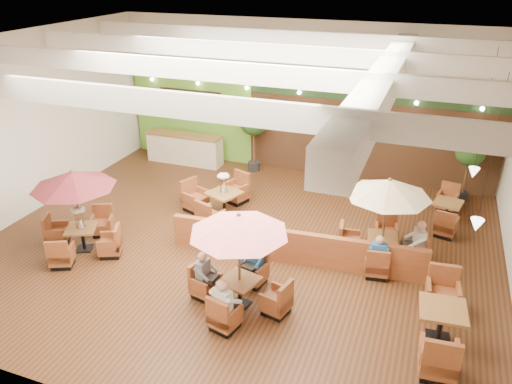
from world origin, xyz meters
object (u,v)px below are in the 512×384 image
at_px(table_1, 239,243).
at_px(booth_divider, 294,247).
at_px(table_4, 440,325).
at_px(topiary_2, 470,154).
at_px(service_counter, 185,148).
at_px(diner_3, 378,251).
at_px(table_2, 387,204).
at_px(diner_1, 253,258).
at_px(table_0, 76,196).
at_px(table_3, 216,201).
at_px(topiary_0, 254,124).
at_px(table_5, 446,212).
at_px(diner_4, 417,239).
at_px(diner_0, 224,299).
at_px(diner_2, 205,270).
at_px(topiary_1, 330,134).

bearing_deg(table_1, booth_divider, 86.26).
xyz_separation_m(table_4, topiary_2, (0.48, 7.39, 1.23)).
distance_m(service_counter, diner_3, 9.76).
bearing_deg(table_2, booth_divider, -163.07).
bearing_deg(diner_1, service_counter, -37.64).
height_order(table_0, table_3, table_0).
relative_size(booth_divider, table_4, 2.38).
xyz_separation_m(booth_divider, topiary_0, (-3.25, 5.61, 1.38)).
xyz_separation_m(table_1, topiary_2, (4.88, 7.76, -0.04)).
height_order(booth_divider, table_4, table_4).
xyz_separation_m(table_5, diner_4, (-0.71, -2.77, 0.44)).
relative_size(topiary_0, diner_4, 2.93).
bearing_deg(diner_3, table_4, -59.27).
bearing_deg(diner_0, table_5, 74.82).
bearing_deg(service_counter, diner_1, -50.99).
distance_m(table_5, topiary_0, 7.37).
distance_m(table_3, diner_4, 6.16).
bearing_deg(topiary_2, table_2, -114.16).
bearing_deg(diner_1, topiary_0, -56.07).
bearing_deg(diner_0, diner_3, 66.11).
distance_m(table_2, diner_0, 5.00).
distance_m(service_counter, table_5, 9.94).
xyz_separation_m(table_3, diner_1, (2.42, -3.09, 0.30)).
distance_m(table_5, diner_1, 6.70).
xyz_separation_m(service_counter, topiary_2, (10.28, 0.20, 1.05)).
bearing_deg(table_3, diner_4, 13.18).
height_order(table_1, table_4, table_1).
bearing_deg(service_counter, booth_divider, -41.67).
bearing_deg(topiary_2, service_counter, -178.89).
distance_m(topiary_0, diner_2, 8.02).
distance_m(booth_divider, topiary_0, 6.63).
distance_m(table_1, diner_4, 4.93).
bearing_deg(diner_1, diner_0, 103.35).
bearing_deg(diner_2, table_2, 137.30).
bearing_deg(table_2, topiary_2, 57.54).
bearing_deg(table_3, topiary_1, 75.28).
distance_m(topiary_1, diner_2, 7.92).
relative_size(topiary_0, topiary_2, 1.13).
bearing_deg(diner_0, diner_1, 107.66).
height_order(service_counter, table_4, service_counter).
distance_m(table_3, diner_3, 5.50).
bearing_deg(table_1, diner_4, 54.26).
height_order(booth_divider, diner_0, diner_0).
xyz_separation_m(topiary_2, diner_2, (-5.76, -7.76, -0.89)).
xyz_separation_m(table_3, table_5, (6.81, 1.95, -0.13)).
distance_m(booth_divider, table_3, 3.59).
relative_size(diner_1, diner_4, 0.94).
bearing_deg(table_1, diner_3, 52.77).
distance_m(table_4, diner_4, 2.91).
relative_size(table_3, topiary_1, 1.19).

